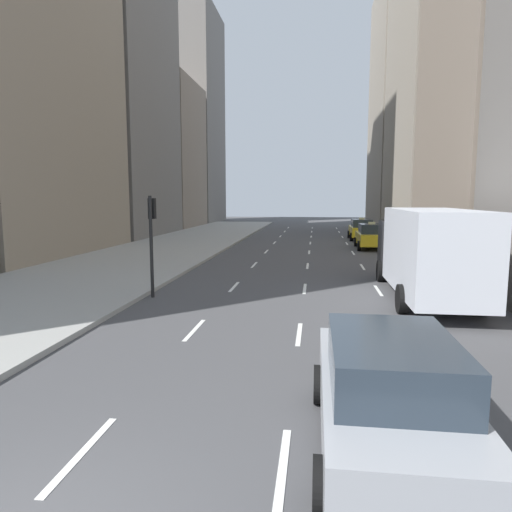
{
  "coord_description": "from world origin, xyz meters",
  "views": [
    {
      "loc": [
        2.98,
        -3.57,
        3.54
      ],
      "look_at": [
        1.06,
        11.1,
        1.63
      ],
      "focal_mm": 32.0,
      "sensor_mm": 36.0,
      "label": 1
    }
  ],
  "objects_px": {
    "box_truck": "(426,251)",
    "sedan_black_near": "(388,393)",
    "traffic_light_pole": "(152,230)",
    "taxi_lead": "(361,229)",
    "taxi_second": "(371,236)"
  },
  "relations": [
    {
      "from": "sedan_black_near",
      "to": "traffic_light_pole",
      "type": "xyz_separation_m",
      "value": [
        -6.75,
        9.31,
        1.53
      ]
    },
    {
      "from": "box_truck",
      "to": "traffic_light_pole",
      "type": "relative_size",
      "value": 2.33
    },
    {
      "from": "box_truck",
      "to": "taxi_second",
      "type": "bearing_deg",
      "value": 90.0
    },
    {
      "from": "taxi_second",
      "to": "box_truck",
      "type": "bearing_deg",
      "value": -90.0
    },
    {
      "from": "sedan_black_near",
      "to": "traffic_light_pole",
      "type": "distance_m",
      "value": 11.6
    },
    {
      "from": "taxi_lead",
      "to": "box_truck",
      "type": "xyz_separation_m",
      "value": [
        0.0,
        -22.8,
        0.83
      ]
    },
    {
      "from": "box_truck",
      "to": "traffic_light_pole",
      "type": "distance_m",
      "value": 9.62
    },
    {
      "from": "taxi_second",
      "to": "traffic_light_pole",
      "type": "relative_size",
      "value": 1.22
    },
    {
      "from": "taxi_second",
      "to": "sedan_black_near",
      "type": "xyz_separation_m",
      "value": [
        -2.8,
        -26.09,
        -0.0
      ]
    },
    {
      "from": "box_truck",
      "to": "traffic_light_pole",
      "type": "xyz_separation_m",
      "value": [
        -9.55,
        -0.89,
        0.7
      ]
    },
    {
      "from": "taxi_lead",
      "to": "sedan_black_near",
      "type": "relative_size",
      "value": 0.97
    },
    {
      "from": "taxi_lead",
      "to": "box_truck",
      "type": "height_order",
      "value": "box_truck"
    },
    {
      "from": "traffic_light_pole",
      "to": "box_truck",
      "type": "bearing_deg",
      "value": 5.3
    },
    {
      "from": "taxi_lead",
      "to": "taxi_second",
      "type": "xyz_separation_m",
      "value": [
        0.0,
        -6.9,
        0.0
      ]
    },
    {
      "from": "box_truck",
      "to": "sedan_black_near",
      "type": "bearing_deg",
      "value": -105.35
    }
  ]
}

